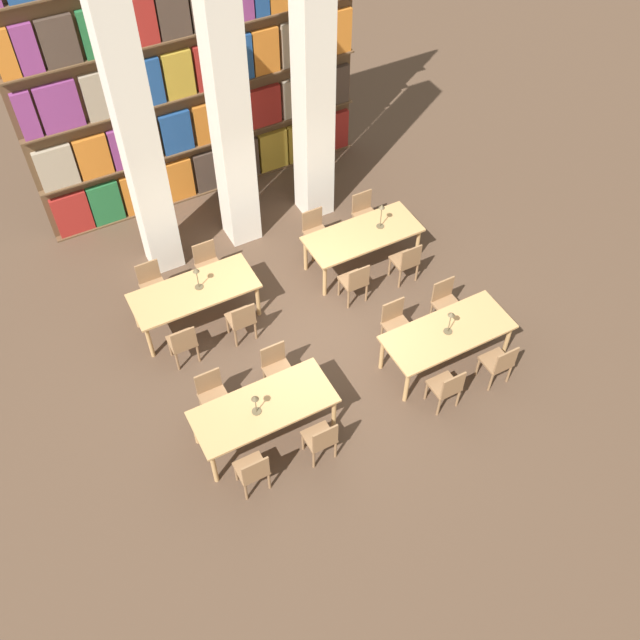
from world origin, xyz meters
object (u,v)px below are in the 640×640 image
object	(u,v)px
chair_6	(499,363)
chair_14	(406,261)
chair_7	(445,302)
chair_2	(321,439)
chair_15	(365,213)
chair_0	(253,471)
chair_9	(152,284)
pillar_right	(313,70)
chair_5	(396,323)
chair_13	(315,231)
chair_11	(208,264)
pillar_center	(227,94)
reading_table_3	(363,237)
desk_lamp_3	(381,212)
reading_table_1	(448,335)
reading_table_0	(264,409)
desk_lamp_2	(197,275)
chair_1	(213,394)
chair_8	(183,342)
chair_12	(355,281)
desk_lamp_1	(451,319)
chair_4	(447,387)
pillar_left	(133,121)
chair_3	(277,367)
chair_10	(242,319)
reading_table_2	(194,293)
desk_lamp_0	(255,402)

from	to	relation	value
chair_6	chair_14	size ratio (longest dim) A/B	1.00
chair_7	chair_14	bearing A→B (deg)	-87.21
chair_2	chair_15	distance (m)	4.96
chair_0	chair_9	bearing A→B (deg)	90.43
pillar_right	chair_5	bearing A→B (deg)	-96.61
chair_13	chair_15	xyz separation A→B (m)	(1.05, 0.00, 0.00)
chair_11	chair_2	bearing A→B (deg)	91.11
pillar_center	reading_table_3	size ratio (longest dim) A/B	2.87
chair_7	desk_lamp_3	bearing A→B (deg)	-84.78
reading_table_1	reading_table_3	xyz separation A→B (m)	(-0.04, 2.58, 0.00)
chair_9	desk_lamp_3	size ratio (longest dim) A/B	1.77
reading_table_0	desk_lamp_2	distance (m)	2.65
chair_1	chair_11	world-z (taller)	same
chair_6	chair_8	world-z (taller)	same
chair_1	chair_6	world-z (taller)	same
reading_table_3	chair_12	distance (m)	0.94
desk_lamp_1	chair_14	distance (m)	1.99
desk_lamp_3	desk_lamp_2	bearing A→B (deg)	177.66
reading_table_1	chair_9	bearing A→B (deg)	137.12
pillar_center	desk_lamp_2	distance (m)	2.94
chair_11	pillar_right	bearing A→B (deg)	-160.15
chair_15	desk_lamp_3	world-z (taller)	desk_lamp_3
chair_2	chair_4	size ratio (longest dim) A/B	1.00
reading_table_0	chair_15	world-z (taller)	chair_15
desk_lamp_3	pillar_left	bearing A→B (deg)	153.05
pillar_center	chair_8	bearing A→B (deg)	-130.80
pillar_center	chair_5	distance (m)	4.58
reading_table_1	chair_11	size ratio (longest dim) A/B	2.37
chair_3	chair_14	distance (m)	3.20
pillar_right	chair_10	bearing A→B (deg)	-137.44
reading_table_2	desk_lamp_3	world-z (taller)	desk_lamp_3
chair_3	chair_15	bearing A→B (deg)	-140.81
chair_6	chair_12	bearing A→B (deg)	113.14
pillar_left	reading_table_2	bearing A→B (deg)	-89.67
chair_9	chair_12	distance (m)	3.47
pillar_center	desk_lamp_3	xyz separation A→B (m)	(1.96, -1.79, -1.91)
desk_lamp_1	desk_lamp_2	bearing A→B (deg)	138.41
reading_table_1	reading_table_2	bearing A→B (deg)	139.65
chair_7	desk_lamp_1	world-z (taller)	desk_lamp_1
chair_11	pillar_center	bearing A→B (deg)	-137.92
reading_table_0	chair_14	world-z (taller)	chair_14
chair_7	pillar_right	bearing A→B (deg)	-81.26
chair_4	chair_9	bearing A→B (deg)	127.65
chair_13	chair_7	bearing A→B (deg)	113.14
pillar_center	chair_11	xyz separation A→B (m)	(-1.04, -0.94, -2.52)
chair_3	reading_table_3	bearing A→B (deg)	-145.67
desk_lamp_0	reading_table_3	distance (m)	4.11
chair_1	chair_7	distance (m)	4.16
chair_6	desk_lamp_1	world-z (taller)	desk_lamp_1
chair_8	chair_12	xyz separation A→B (m)	(3.09, -0.13, 0.00)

